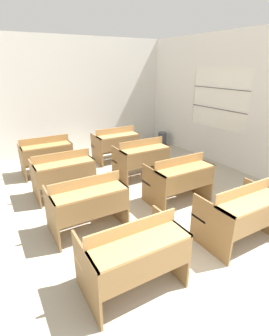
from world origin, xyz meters
The scene contains 11 objects.
wall_back centered at (0.00, 6.63, 1.56)m, with size 6.31×0.06×3.12m.
wall_right_with_window centered at (3.13, 3.25, 1.56)m, with size 0.06×6.60×3.12m.
bench_front_left centered at (-0.88, 1.20, 0.47)m, with size 1.09×0.73×0.88m.
bench_front_right centered at (0.87, 1.19, 0.47)m, with size 1.09×0.73×0.88m.
bench_second_left centered at (-0.91, 2.53, 0.47)m, with size 1.09×0.73×0.88m.
bench_second_right centered at (0.87, 2.55, 0.47)m, with size 1.09×0.73×0.88m.
bench_third_left centered at (-0.89, 3.87, 0.47)m, with size 1.09×0.73×0.88m.
bench_third_right centered at (0.87, 3.86, 0.47)m, with size 1.09×0.73×0.88m.
bench_back_left centered at (-0.91, 5.17, 0.47)m, with size 1.09×0.73×0.88m.
bench_back_right centered at (0.88, 5.17, 0.47)m, with size 1.09×0.73×0.88m.
wastepaper_bin centered at (2.84, 5.78, 0.19)m, with size 0.27×0.27×0.39m.
Camera 1 is at (-2.03, -0.81, 2.41)m, focal length 28.00 mm.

